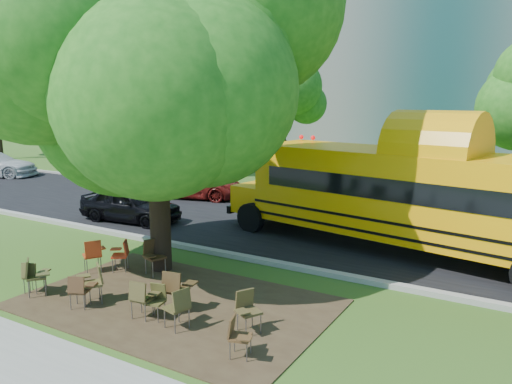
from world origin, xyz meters
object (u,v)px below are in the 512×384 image
Objects in this scene: chair_6 at (179,304)px; chair_3 at (94,279)px; school_bus at (429,198)px; chair_10 at (153,253)px; chair_4 at (142,296)px; bg_car_red at (197,185)px; chair_2 at (80,288)px; bg_car_silver at (121,170)px; chair_1 at (34,273)px; chair_8 at (93,252)px; chair_9 at (122,252)px; chair_7 at (238,333)px; chair_11 at (176,287)px; pedestrian_b at (87,153)px; chair_5 at (155,298)px; chair_12 at (247,307)px; black_car at (130,204)px; main_tree at (155,74)px; chair_0 at (33,274)px; pedestrian_a at (82,156)px.

chair_3 is at bearing 102.79° from chair_6.
school_bus is 13.40× the size of chair_10.
bg_car_red reaches higher than chair_4.
bg_car_silver reaches higher than chair_2.
chair_1 reaches higher than chair_8.
bg_car_silver is (-10.44, 10.31, 0.18)m from chair_9.
chair_8 is 0.20× the size of bg_car_red.
chair_6 is at bearing 43.57° from chair_1.
chair_7 is at bearing -76.76° from chair_8.
chair_11 is at bearing 51.92° from chair_4.
chair_9 is at bearing -1.13° from pedestrian_b.
chair_12 reaches higher than chair_5.
chair_3 is at bearing -100.63° from chair_8.
chair_5 is at bearing -80.78° from chair_8.
black_car reaches higher than chair_8.
chair_4 reaches higher than chair_7.
chair_1 reaches higher than chair_12.
chair_12 reaches higher than chair_7.
chair_11 is 12.76m from bg_car_red.
chair_6 is 3.41m from chair_10.
chair_0 is at bearing -118.43° from main_tree.
chair_2 is 0.20× the size of black_car.
bg_car_red is (-11.21, 3.61, -1.16)m from school_bus.
black_car reaches higher than chair_9.
black_car is at bearing -89.50° from pedestrian_a.
main_tree is 7.42m from black_car.
chair_9 is at bearing -76.87° from chair_12.
chair_8 is at bearing -6.91° from chair_3.
chair_1 is (-7.37, -7.84, -1.22)m from school_bus.
chair_5 is (1.79, 0.06, -0.09)m from chair_3.
main_tree reaches higher than black_car.
bg_car_red is (-5.36, 11.41, 0.13)m from chair_2.
chair_10 is at bearing 35.31° from chair_0.
chair_6 is at bearing 0.45° from pedestrian_b.
chair_1 is 1.06× the size of chair_12.
chair_3 is at bearing -168.82° from bg_car_red.
school_bus is at bearing -130.47° from bg_car_silver.
chair_9 is 0.22× the size of black_car.
main_tree is 9.57× the size of chair_8.
chair_10 is at bearing -58.42° from chair_5.
pedestrian_b is (-18.30, 13.46, -4.36)m from main_tree.
chair_4 is at bearing -162.77° from bg_car_red.
pedestrian_a is at bearing 174.68° from chair_1.
bg_car_silver is at bearing 129.09° from chair_4.
chair_11 reaches higher than chair_2.
pedestrian_a is (-15.96, 12.35, 0.45)m from chair_9.
school_bus is at bearing -122.65° from bg_car_red.
chair_11 is at bearing -131.63° from chair_7.
black_car is at bearing 64.70° from chair_6.
chair_4 reaches higher than chair_5.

